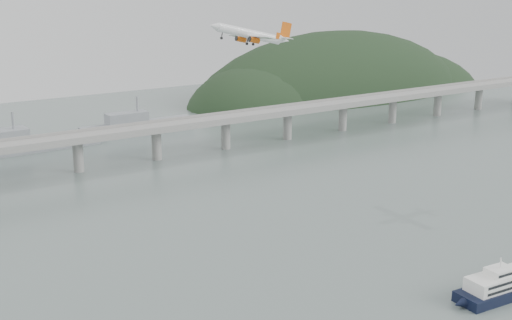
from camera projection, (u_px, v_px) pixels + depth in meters
ground at (336, 286)px, 255.28m from camera, size 900.00×900.00×0.00m
bridge at (124, 136)px, 411.95m from camera, size 800.00×22.00×23.90m
headland at (346, 111)px, 678.39m from camera, size 365.00×155.00×156.00m
airliner at (251, 35)px, 300.03m from camera, size 41.86×37.75×12.44m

